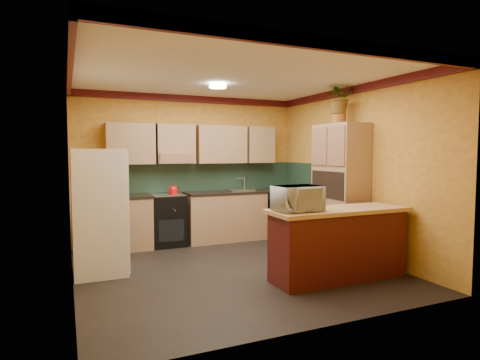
% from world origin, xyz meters
% --- Properties ---
extents(room_shell, '(4.24, 4.24, 2.72)m').
position_xyz_m(room_shell, '(0.02, 0.28, 2.09)').
color(room_shell, black).
rests_on(room_shell, ground).
extents(base_cabinets_back, '(3.65, 0.60, 0.88)m').
position_xyz_m(base_cabinets_back, '(0.11, 1.80, 0.44)').
color(base_cabinets_back, '#A67F58').
rests_on(base_cabinets_back, ground).
extents(countertop_back, '(3.65, 0.62, 0.04)m').
position_xyz_m(countertop_back, '(0.11, 1.80, 0.90)').
color(countertop_back, black).
rests_on(countertop_back, base_cabinets_back).
extents(stove, '(0.58, 0.58, 0.91)m').
position_xyz_m(stove, '(-0.52, 1.80, 0.46)').
color(stove, black).
rests_on(stove, ground).
extents(kettle, '(0.18, 0.18, 0.18)m').
position_xyz_m(kettle, '(-0.42, 1.75, 1.00)').
color(kettle, '#B70E0C').
rests_on(kettle, stove).
extents(sink, '(0.48, 0.40, 0.03)m').
position_xyz_m(sink, '(0.88, 1.80, 0.94)').
color(sink, silver).
rests_on(sink, countertop_back).
extents(base_cabinets_right, '(0.60, 0.80, 0.88)m').
position_xyz_m(base_cabinets_right, '(1.80, 0.98, 0.44)').
color(base_cabinets_right, '#A67F58').
rests_on(base_cabinets_right, ground).
extents(countertop_right, '(0.62, 0.80, 0.04)m').
position_xyz_m(countertop_right, '(1.80, 0.98, 0.90)').
color(countertop_right, black).
rests_on(countertop_right, base_cabinets_right).
extents(fridge, '(0.68, 0.66, 1.70)m').
position_xyz_m(fridge, '(-1.75, 0.51, 0.85)').
color(fridge, silver).
rests_on(fridge, ground).
extents(pantry, '(0.48, 0.90, 2.10)m').
position_xyz_m(pantry, '(1.85, 0.02, 1.05)').
color(pantry, '#A67F58').
rests_on(pantry, ground).
extents(fern_pot, '(0.22, 0.22, 0.16)m').
position_xyz_m(fern_pot, '(1.85, 0.07, 2.18)').
color(fern_pot, brown).
rests_on(fern_pot, pantry).
extents(fern, '(0.47, 0.41, 0.51)m').
position_xyz_m(fern, '(1.85, 0.07, 2.52)').
color(fern, '#A67F58').
rests_on(fern, fern_pot).
extents(breakfast_bar, '(1.80, 0.55, 0.88)m').
position_xyz_m(breakfast_bar, '(1.09, -0.95, 0.44)').
color(breakfast_bar, '#521613').
rests_on(breakfast_bar, ground).
extents(bar_top, '(1.90, 0.65, 0.05)m').
position_xyz_m(bar_top, '(1.09, -0.95, 0.91)').
color(bar_top, tan).
rests_on(bar_top, breakfast_bar).
extents(microwave, '(0.59, 0.41, 0.31)m').
position_xyz_m(microwave, '(0.47, -0.95, 1.09)').
color(microwave, silver).
rests_on(microwave, bar_top).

